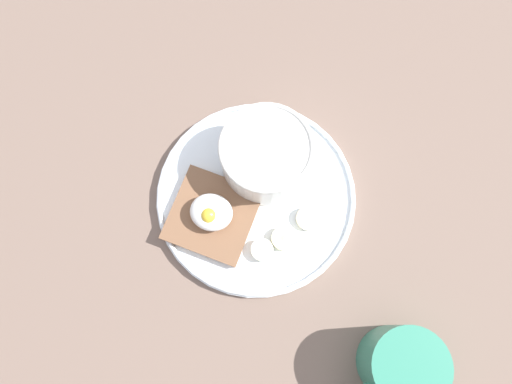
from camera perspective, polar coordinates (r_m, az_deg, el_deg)
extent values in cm
cube|color=#735E51|center=(65.38, 0.00, -0.91)|extent=(120.00, 120.00, 2.00)
cylinder|color=white|center=(63.93, 0.00, -0.58)|extent=(25.43, 25.43, 1.00)
torus|color=white|center=(63.15, 0.00, -0.40)|extent=(25.23, 25.23, 0.60)
cylinder|color=white|center=(61.64, 1.26, 4.12)|extent=(11.24, 11.24, 6.38)
torus|color=white|center=(58.63, 1.33, 5.14)|extent=(11.44, 11.44, 0.60)
cylinder|color=#BD6080|center=(62.20, 1.25, 3.93)|extent=(9.84, 9.84, 4.79)
ellipsoid|color=#BD6080|center=(60.13, 1.29, 4.61)|extent=(9.35, 9.35, 1.20)
ellipsoid|color=tan|center=(60.53, 1.76, 6.53)|extent=(1.88, 1.49, 0.71)
ellipsoid|color=tan|center=(59.86, 0.94, 4.83)|extent=(1.80, 1.77, 0.66)
ellipsoid|color=#A97D52|center=(59.54, 3.32, 3.78)|extent=(1.52, 1.89, 0.70)
cube|color=brown|center=(61.90, -5.02, -2.61)|extent=(10.91, 10.91, 0.30)
cube|color=#A67351|center=(62.43, -4.97, -2.72)|extent=(10.69, 10.69, 1.28)
ellipsoid|color=white|center=(60.52, -5.13, -2.32)|extent=(5.26, 4.61, 2.64)
sphere|color=yellow|center=(59.77, -5.39, -2.70)|extent=(2.02, 2.02, 2.02)
cylinder|color=beige|center=(61.80, 3.12, -5.32)|extent=(3.99, 4.02, 1.25)
cylinder|color=#BBB389|center=(61.28, 3.14, -5.24)|extent=(0.72, 0.72, 0.15)
cylinder|color=beige|center=(62.54, 5.97, -3.01)|extent=(4.13, 4.18, 1.40)
cylinder|color=#BAAE8F|center=(62.14, 6.01, -2.93)|extent=(0.74, 0.75, 0.22)
cylinder|color=#F1ECC3|center=(61.42, 0.72, -6.63)|extent=(3.31, 3.37, 1.39)
cylinder|color=#BBB898|center=(60.82, 0.72, -6.55)|extent=(0.59, 0.60, 0.15)
cylinder|color=#308267|center=(60.55, 16.27, -18.38)|extent=(8.48, 8.48, 8.35)
cylinder|color=#382316|center=(57.51, 17.17, -18.52)|extent=(7.21, 7.21, 0.40)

